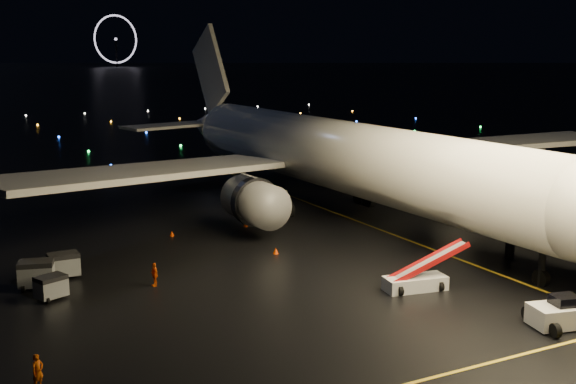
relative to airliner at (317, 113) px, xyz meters
name	(u,v)px	position (x,y,z in m)	size (l,w,h in m)	color
lane_centre	(384,231)	(0.17, -11.51, -9.42)	(0.25, 80.00, 0.02)	yellow
airliner	(317,113)	(0.00, 0.00, 0.00)	(66.59, 63.26, 18.87)	white
pushback_tug	(564,311)	(-3.59, -34.67, -8.52)	(3.85, 2.02, 1.83)	silver
belt_loader	(416,268)	(-7.17, -25.57, -7.97)	(6.05, 1.65, 2.94)	silver
crew_a	(38,372)	(-31.47, -28.89, -8.58)	(0.62, 0.41, 1.70)	#DF510A
crew_c	(154,274)	(-22.16, -16.87, -8.62)	(0.95, 0.40, 1.62)	#DF510A
safety_cone_0	(276,251)	(-11.44, -13.59, -9.18)	(0.45, 0.45, 0.51)	#EC3A00
safety_cone_1	(246,224)	(-9.89, -4.43, -9.20)	(0.40, 0.40, 0.46)	#EC3A00
safety_cone_2	(172,234)	(-16.83, -4.59, -9.21)	(0.39, 0.39, 0.44)	#EC3A00
ferris_wheel	(116,41)	(158.17, 693.49, 16.57)	(50.00, 4.00, 52.00)	black
taxiway_lights	(55,133)	(-11.83, 79.49, -9.25)	(164.00, 92.00, 0.36)	black
baggage_cart_0	(64,265)	(-27.18, -12.14, -8.56)	(2.05, 1.44, 1.75)	gray
baggage_cart_1	(36,275)	(-29.22, -13.71, -8.49)	(2.22, 1.56, 1.89)	gray
baggage_cart_2	(51,287)	(-28.75, -16.35, -8.66)	(1.81, 1.27, 1.54)	gray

